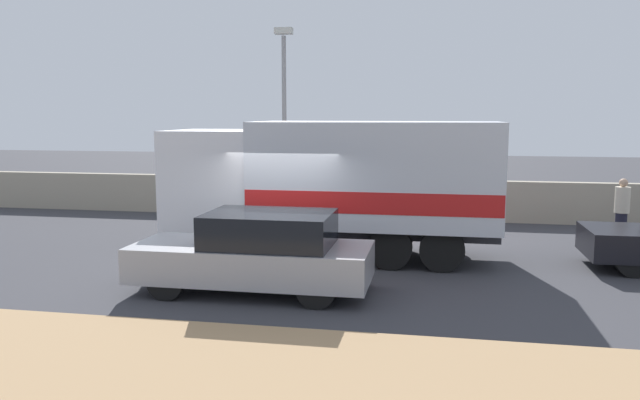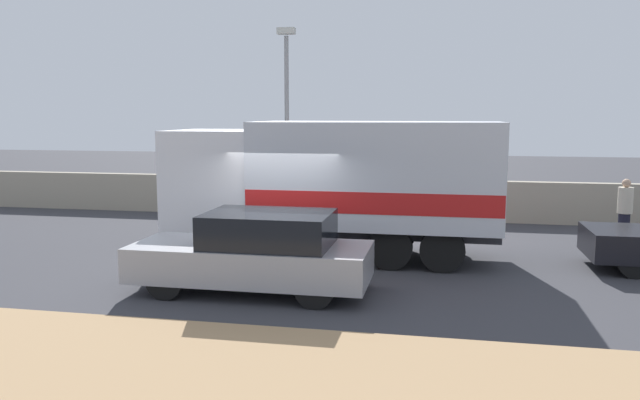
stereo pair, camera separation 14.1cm
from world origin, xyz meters
The scene contains 7 objects.
ground_plane centered at (0.00, 0.00, 0.00)m, with size 80.00×80.00×0.00m, color #38383D.
dirt_shoulder_foreground centered at (0.00, -5.21, 0.02)m, with size 60.00×4.21×0.04m.
stone_wall_backdrop centered at (0.00, 7.67, 0.64)m, with size 60.00×0.35×1.28m.
street_lamp centered at (-1.54, 7.32, 3.54)m, with size 0.56×0.28×6.02m.
box_truck centered at (1.04, 1.98, 1.77)m, with size 7.63×2.50×3.16m.
car_hatchback centered at (0.02, -1.22, 0.76)m, with size 4.45×1.76×1.53m.
pedestrian centered at (8.00, 4.87, 0.88)m, with size 0.37×0.37×1.69m.
Camera 1 is at (3.27, -12.18, 3.32)m, focal length 35.00 mm.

